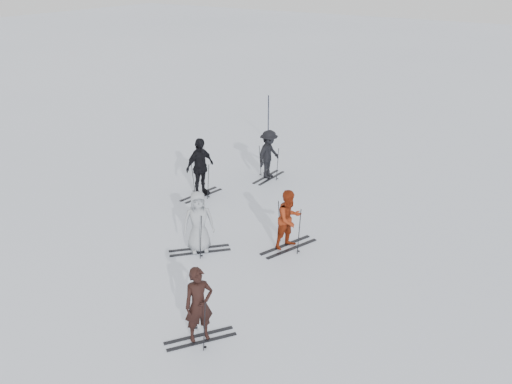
{
  "coord_description": "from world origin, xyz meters",
  "views": [
    {
      "loc": [
        8.55,
        -11.9,
        7.49
      ],
      "look_at": [
        0.0,
        1.0,
        1.0
      ],
      "focal_mm": 40.0,
      "sensor_mm": 36.0,
      "label": 1
    }
  ],
  "objects_px": {
    "skier_grey": "(199,223)",
    "piste_marker": "(268,118)",
    "skier_near_dark": "(199,306)",
    "skier_uphill_far": "(269,155)",
    "skier_uphill_left": "(200,168)",
    "skier_red": "(289,220)"
  },
  "relations": [
    {
      "from": "skier_red",
      "to": "skier_grey",
      "type": "distance_m",
      "value": 2.44
    },
    {
      "from": "skier_uphill_far",
      "to": "skier_uphill_left",
      "type": "bearing_deg",
      "value": 158.99
    },
    {
      "from": "piste_marker",
      "to": "skier_near_dark",
      "type": "bearing_deg",
      "value": -63.47
    },
    {
      "from": "skier_red",
      "to": "piste_marker",
      "type": "relative_size",
      "value": 0.84
    },
    {
      "from": "skier_grey",
      "to": "skier_uphill_far",
      "type": "bearing_deg",
      "value": 56.88
    },
    {
      "from": "skier_grey",
      "to": "piste_marker",
      "type": "height_order",
      "value": "piste_marker"
    },
    {
      "from": "skier_uphill_left",
      "to": "piste_marker",
      "type": "xyz_separation_m",
      "value": [
        -1.41,
        6.42,
        0.01
      ]
    },
    {
      "from": "skier_uphill_left",
      "to": "skier_grey",
      "type": "bearing_deg",
      "value": -133.56
    },
    {
      "from": "skier_uphill_left",
      "to": "piste_marker",
      "type": "distance_m",
      "value": 6.57
    },
    {
      "from": "skier_grey",
      "to": "skier_uphill_left",
      "type": "xyz_separation_m",
      "value": [
        -2.39,
        3.06,
        0.13
      ]
    },
    {
      "from": "skier_uphill_left",
      "to": "piste_marker",
      "type": "height_order",
      "value": "piste_marker"
    },
    {
      "from": "skier_red",
      "to": "skier_uphill_far",
      "type": "relative_size",
      "value": 0.95
    },
    {
      "from": "skier_red",
      "to": "skier_uphill_far",
      "type": "distance_m",
      "value": 5.3
    },
    {
      "from": "skier_near_dark",
      "to": "skier_red",
      "type": "height_order",
      "value": "skier_near_dark"
    },
    {
      "from": "skier_red",
      "to": "skier_uphill_left",
      "type": "xyz_separation_m",
      "value": [
        -4.32,
        1.55,
        0.15
      ]
    },
    {
      "from": "skier_near_dark",
      "to": "piste_marker",
      "type": "bearing_deg",
      "value": 60.91
    },
    {
      "from": "skier_near_dark",
      "to": "skier_uphill_far",
      "type": "relative_size",
      "value": 0.95
    },
    {
      "from": "skier_near_dark",
      "to": "skier_grey",
      "type": "bearing_deg",
      "value": 73.31
    },
    {
      "from": "skier_red",
      "to": "skier_uphill_far",
      "type": "xyz_separation_m",
      "value": [
        -3.29,
        4.16,
        0.04
      ]
    },
    {
      "from": "skier_grey",
      "to": "piste_marker",
      "type": "distance_m",
      "value": 10.21
    },
    {
      "from": "skier_grey",
      "to": "piste_marker",
      "type": "bearing_deg",
      "value": 65.19
    },
    {
      "from": "skier_near_dark",
      "to": "skier_uphill_far",
      "type": "bearing_deg",
      "value": 58.02
    }
  ]
}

